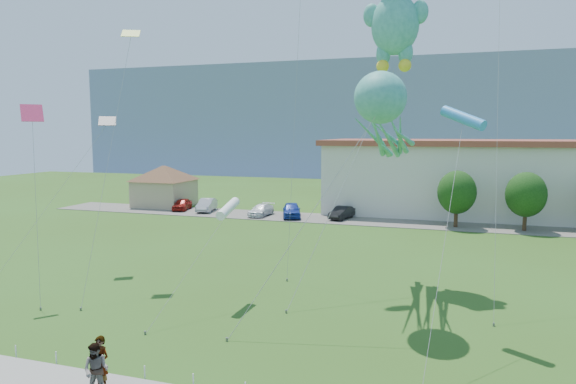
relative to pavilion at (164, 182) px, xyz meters
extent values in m
plane|color=#305016|center=(24.00, -38.00, -3.02)|extent=(160.00, 160.00, 0.00)
cube|color=#59544C|center=(24.00, -3.00, -2.99)|extent=(70.00, 6.00, 0.06)
cube|color=gray|center=(24.00, 82.00, 9.48)|extent=(160.00, 50.00, 25.00)
cube|color=tan|center=(0.00, 0.00, -1.42)|extent=(6.00, 6.00, 3.20)
pyramid|color=brown|center=(0.00, 0.00, 1.08)|extent=(9.20, 9.20, 1.80)
cylinder|color=white|center=(17.00, -39.30, -2.77)|extent=(0.05, 0.05, 0.50)
cylinder|color=white|center=(19.00, -39.30, -2.77)|extent=(0.05, 0.05, 0.50)
cylinder|color=white|center=(21.00, -39.30, -2.77)|extent=(0.05, 0.05, 0.50)
cylinder|color=white|center=(23.00, -39.30, -2.77)|extent=(0.05, 0.05, 0.50)
cylinder|color=white|center=(25.00, -39.30, -2.77)|extent=(0.05, 0.05, 0.50)
cylinder|color=#3F2B19|center=(34.00, -4.00, -1.92)|extent=(0.36, 0.36, 2.20)
ellipsoid|color=#14380F|center=(34.00, -4.00, 0.38)|extent=(3.60, 3.60, 4.14)
cylinder|color=#3F2B19|center=(40.00, -4.00, -1.92)|extent=(0.36, 0.36, 2.20)
ellipsoid|color=#14380F|center=(40.00, -4.00, 0.38)|extent=(3.60, 3.60, 4.14)
imported|color=gray|center=(22.09, -40.57, -1.97)|extent=(0.73, 0.52, 1.90)
imported|color=gray|center=(22.27, -41.02, -2.00)|extent=(1.02, 0.87, 1.85)
imported|color=#A01A13|center=(3.72, -2.35, -2.31)|extent=(2.30, 4.07, 1.31)
imported|color=#A8A8AF|center=(6.88, -2.36, -2.24)|extent=(2.40, 4.58, 1.44)
imported|color=white|center=(13.95, -3.44, -2.35)|extent=(2.00, 4.32, 1.22)
imported|color=#1C359B|center=(17.41, -3.44, -2.19)|extent=(3.19, 4.91, 1.56)
imported|color=black|center=(22.69, -2.76, -2.31)|extent=(2.24, 4.18, 1.31)
ellipsoid|color=teal|center=(30.11, -29.65, 7.66)|extent=(2.52, 3.27, 2.52)
sphere|color=white|center=(29.66, -30.64, 7.93)|extent=(0.40, 0.40, 0.40)
sphere|color=white|center=(30.56, -30.64, 7.93)|extent=(0.40, 0.40, 0.40)
cylinder|color=slate|center=(24.44, -35.23, -2.94)|extent=(0.10, 0.10, 0.16)
cylinder|color=gray|center=(27.27, -32.94, 2.00)|extent=(5.70, 4.62, 9.74)
ellipsoid|color=teal|center=(29.82, -21.59, 12.62)|extent=(2.95, 2.51, 3.69)
ellipsoid|color=teal|center=(28.34, -21.59, 13.30)|extent=(1.02, 0.73, 1.43)
ellipsoid|color=teal|center=(31.30, -21.59, 13.30)|extent=(1.02, 0.73, 1.43)
ellipsoid|color=teal|center=(29.14, -21.59, 10.91)|extent=(0.91, 0.80, 1.48)
ellipsoid|color=teal|center=(30.50, -21.59, 10.91)|extent=(0.91, 0.80, 1.48)
sphere|color=yellow|center=(29.14, -21.81, 10.12)|extent=(0.80, 0.80, 0.80)
sphere|color=yellow|center=(30.50, -21.81, 10.12)|extent=(0.80, 0.80, 0.80)
cylinder|color=slate|center=(25.82, -31.12, -2.94)|extent=(0.10, 0.10, 0.16)
cylinder|color=gray|center=(27.82, -26.35, 3.51)|extent=(4.03, 9.56, 12.77)
cylinder|color=#3191DD|center=(33.90, -30.29, 6.65)|extent=(0.50, 2.25, 0.87)
cylinder|color=gray|center=(33.33, -34.22, 1.79)|extent=(1.16, 7.89, 9.32)
cylinder|color=slate|center=(35.62, -29.82, -2.94)|extent=(0.10, 0.10, 0.16)
cylinder|color=gray|center=(35.71, -25.01, 7.32)|extent=(0.20, 9.64, 20.39)
cube|color=#EE3466|center=(11.82, -32.42, 7.05)|extent=(1.29, 1.29, 0.86)
cylinder|color=slate|center=(13.74, -34.56, -2.94)|extent=(0.10, 0.10, 0.16)
cylinder|color=gray|center=(12.78, -33.49, 1.99)|extent=(1.95, 2.17, 9.72)
cylinder|color=slate|center=(24.14, -25.81, -2.94)|extent=(0.10, 0.10, 0.16)
cylinder|color=gray|center=(24.10, -23.74, 9.41)|extent=(0.10, 4.16, 24.56)
cube|color=#B5D231|center=(14.09, -26.44, 12.15)|extent=(1.29, 1.29, 0.86)
cylinder|color=slate|center=(15.73, -33.97, -2.94)|extent=(0.10, 0.10, 0.16)
cylinder|color=gray|center=(14.91, -30.21, 4.54)|extent=(1.66, 7.56, 14.83)
cube|color=black|center=(11.49, -25.65, 6.76)|extent=(1.29, 1.29, 0.86)
cylinder|color=gray|center=(9.77, -29.12, 1.85)|extent=(3.48, 6.96, 9.44)
cylinder|color=white|center=(22.23, -30.07, 1.98)|extent=(0.50, 2.25, 0.87)
cylinder|color=slate|center=(20.63, -35.68, -2.94)|extent=(0.10, 0.10, 0.16)
cylinder|color=gray|center=(21.43, -32.87, -0.54)|extent=(1.63, 5.63, 4.66)
camera|label=1|loc=(33.52, -54.78, 6.00)|focal=32.00mm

